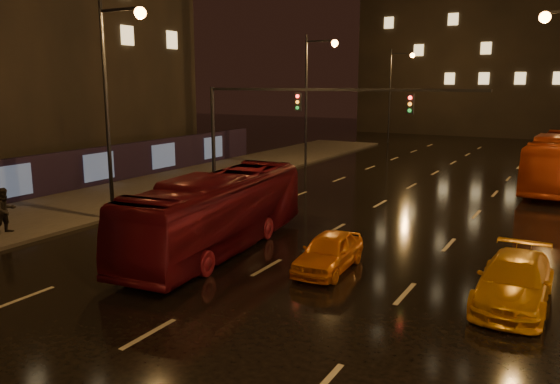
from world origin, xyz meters
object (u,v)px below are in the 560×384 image
at_px(taxi_far, 514,281).
at_px(pedestrian_b, 5,211).
at_px(bus_red, 218,212).
at_px(bus_curb, 559,162).
at_px(taxi_near, 329,252).

height_order(taxi_far, pedestrian_b, pedestrian_b).
height_order(bus_red, bus_curb, bus_curb).
distance_m(bus_curb, taxi_far, 20.90).
relative_size(bus_red, bus_curb, 0.89).
height_order(bus_red, taxi_far, bus_red).
bearing_deg(bus_red, pedestrian_b, -168.40).
bearing_deg(bus_red, bus_curb, 56.28).
bearing_deg(taxi_far, bus_curb, 89.92).
bearing_deg(pedestrian_b, taxi_far, -83.65).
distance_m(bus_curb, taxi_near, 21.72).
bearing_deg(bus_red, taxi_near, -6.74).
bearing_deg(taxi_far, taxi_near, 179.63).
bearing_deg(pedestrian_b, taxi_near, -80.02).
bearing_deg(taxi_far, pedestrian_b, -171.86).
bearing_deg(pedestrian_b, bus_red, -73.88).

